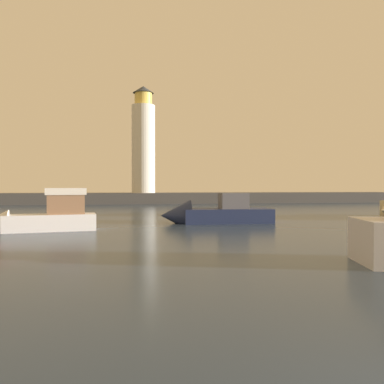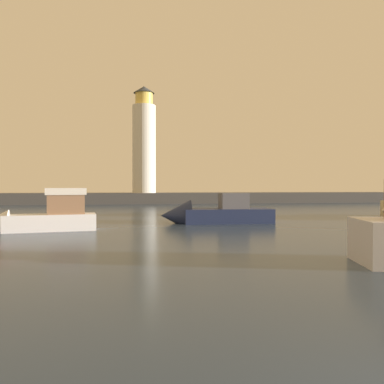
# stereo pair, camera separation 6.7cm
# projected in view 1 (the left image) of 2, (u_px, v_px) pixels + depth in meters

# --- Properties ---
(ground_plane) EXTENTS (220.00, 220.00, 0.00)m
(ground_plane) POSITION_uv_depth(u_px,v_px,m) (179.00, 218.00, 29.31)
(ground_plane) COLOR #2D3D51
(breakwater) EXTENTS (74.79, 5.82, 1.54)m
(breakwater) POSITION_uv_depth(u_px,v_px,m) (155.00, 198.00, 55.73)
(breakwater) COLOR #423F3D
(breakwater) RESTS_ON ground_plane
(lighthouse) EXTENTS (3.35, 3.35, 15.44)m
(lighthouse) POSITION_uv_depth(u_px,v_px,m) (143.00, 142.00, 55.35)
(lighthouse) COLOR silver
(lighthouse) RESTS_ON breakwater
(motorboat_0) EXTENTS (5.98, 2.25, 2.56)m
(motorboat_0) POSITION_uv_depth(u_px,v_px,m) (44.00, 216.00, 21.03)
(motorboat_0) COLOR white
(motorboat_0) RESTS_ON ground_plane
(motorboat_1) EXTENTS (7.57, 2.50, 2.55)m
(motorboat_1) POSITION_uv_depth(u_px,v_px,m) (209.00, 214.00, 25.70)
(motorboat_1) COLOR #1E284C
(motorboat_1) RESTS_ON ground_plane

